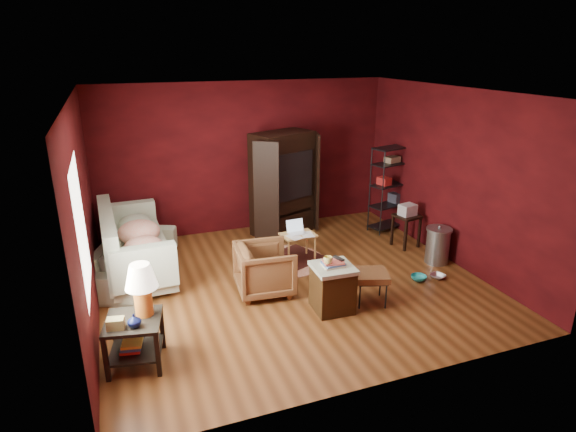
% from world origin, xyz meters
% --- Properties ---
extents(room, '(5.54, 5.04, 2.84)m').
position_xyz_m(room, '(-0.04, -0.01, 1.40)').
color(room, brown).
rests_on(room, ground).
extents(sofa, '(1.33, 2.18, 0.82)m').
position_xyz_m(sofa, '(-2.19, 1.13, 0.41)').
color(sofa, '#B0BCA2').
rests_on(sofa, ground).
extents(armchair, '(0.79, 0.83, 0.80)m').
position_xyz_m(armchair, '(-0.48, -0.14, 0.40)').
color(armchair, black).
rests_on(armchair, ground).
extents(pet_bowl_steel, '(0.23, 0.13, 0.23)m').
position_xyz_m(pet_bowl_steel, '(2.15, -0.65, 0.11)').
color(pet_bowl_steel, silver).
rests_on(pet_bowl_steel, ground).
extents(pet_bowl_turquoise, '(0.25, 0.15, 0.24)m').
position_xyz_m(pet_bowl_turquoise, '(1.83, -0.60, 0.12)').
color(pet_bowl_turquoise, '#26B0B3').
rests_on(pet_bowl_turquoise, ground).
extents(vase, '(0.19, 0.19, 0.15)m').
position_xyz_m(vase, '(-2.33, -1.38, 0.63)').
color(vase, '#0C143E').
rests_on(vase, side_table).
extents(mug, '(0.12, 0.10, 0.12)m').
position_xyz_m(mug, '(0.12, -0.96, 0.78)').
color(mug, '#F3E577').
rests_on(mug, hamper).
extents(side_table, '(0.69, 0.69, 1.17)m').
position_xyz_m(side_table, '(-2.27, -1.19, 0.70)').
color(side_table, black).
rests_on(side_table, ground).
extents(sofa_cushions, '(1.00, 2.31, 0.95)m').
position_xyz_m(sofa_cushions, '(-2.22, 1.14, 0.47)').
color(sofa_cushions, '#B0BCA2').
rests_on(sofa_cushions, sofa).
extents(hamper, '(0.55, 0.55, 0.74)m').
position_xyz_m(hamper, '(0.22, -0.92, 0.34)').
color(hamper, '#41260F').
rests_on(hamper, ground).
extents(footstool, '(0.56, 0.56, 0.46)m').
position_xyz_m(footstool, '(0.80, -0.93, 0.40)').
color(footstool, black).
rests_on(footstool, ground).
extents(rug_round, '(1.55, 1.55, 0.01)m').
position_xyz_m(rug_round, '(0.17, 0.76, 0.01)').
color(rug_round, beige).
rests_on(rug_round, ground).
extents(rug_oriental, '(1.40, 1.18, 0.01)m').
position_xyz_m(rug_oriental, '(0.17, 0.74, 0.02)').
color(rug_oriental, '#4C1A14').
rests_on(rug_oriental, ground).
extents(laptop_desk, '(0.57, 0.47, 0.68)m').
position_xyz_m(laptop_desk, '(0.36, 0.72, 0.42)').
color(laptop_desk, '#F3C46F').
rests_on(laptop_desk, ground).
extents(tv_armoire, '(1.41, 1.12, 1.92)m').
position_xyz_m(tv_armoire, '(0.57, 1.99, 1.00)').
color(tv_armoire, black).
rests_on(tv_armoire, ground).
extents(wire_shelving, '(0.86, 0.54, 1.63)m').
position_xyz_m(wire_shelving, '(2.56, 1.48, 0.89)').
color(wire_shelving, '#212528').
rests_on(wire_shelving, ground).
extents(small_stand, '(0.46, 0.46, 0.78)m').
position_xyz_m(small_stand, '(2.38, 0.62, 0.58)').
color(small_stand, black).
rests_on(small_stand, ground).
extents(trash_can, '(0.44, 0.44, 0.65)m').
position_xyz_m(trash_can, '(2.48, -0.16, 0.31)').
color(trash_can, gray).
rests_on(trash_can, ground).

